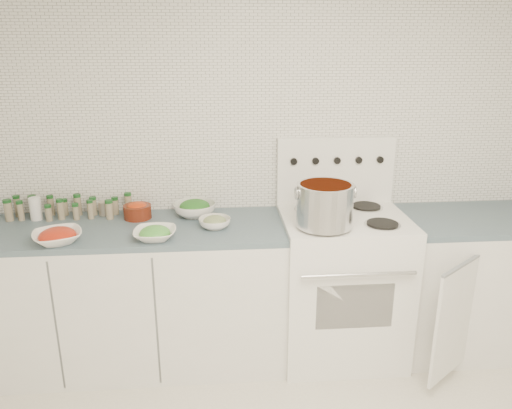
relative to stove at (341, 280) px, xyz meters
The scene contains 13 objects.
room_walls 1.66m from the stove, 112.04° to the right, with size 3.54×3.04×2.52m.
counter_left 1.31m from the stove, behind, with size 1.85×0.62×0.90m.
stove is the anchor object (origin of this frame).
counter_right 0.82m from the stove, ahead, with size 0.89×0.87×0.90m.
stock_pot 0.63m from the stove, 132.29° to the right, with size 0.34×0.32×0.24m.
bowl_tomato 1.71m from the stove, behind, with size 0.33×0.33×0.09m.
bowl_snowpea 1.22m from the stove, behind, with size 0.24×0.24×0.08m.
bowl_broccoli 1.03m from the stove, 169.07° to the left, with size 0.31×0.31×0.11m.
bowl_zucchini 0.90m from the stove, behind, with size 0.23×0.23×0.08m.
bowl_pepper 1.35m from the stove, behind, with size 0.17×0.17×0.11m.
salt_canister 1.94m from the stove, behind, with size 0.07×0.07×0.14m, color white.
tin_can 1.57m from the stove, behind, with size 0.07×0.07×0.09m, color #B9AC9C.
spice_cluster 1.79m from the stove, behind, with size 0.75×0.15×0.14m.
Camera 1 is at (-0.29, -1.61, 1.95)m, focal length 35.00 mm.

